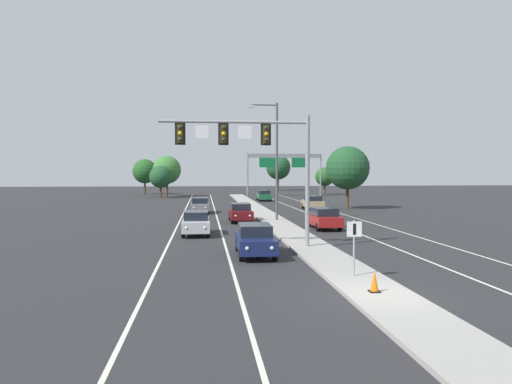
% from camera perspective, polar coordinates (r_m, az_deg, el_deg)
% --- Properties ---
extents(ground_plane, '(260.00, 260.00, 0.00)m').
position_cam_1_polar(ground_plane, '(17.20, 14.51, -12.00)').
color(ground_plane, '#28282B').
extents(median_island, '(2.40, 110.00, 0.15)m').
position_cam_1_polar(median_island, '(34.35, 3.81, -4.61)').
color(median_island, '#9E9B93').
rests_on(median_island, ground).
extents(lane_stripe_oncoming_center, '(0.14, 100.00, 0.01)m').
position_cam_1_polar(lane_stripe_oncoming_center, '(40.82, -4.44, -3.61)').
color(lane_stripe_oncoming_center, silver).
rests_on(lane_stripe_oncoming_center, ground).
extents(lane_stripe_receding_center, '(0.14, 100.00, 0.01)m').
position_cam_1_polar(lane_stripe_receding_center, '(42.16, 8.46, -3.43)').
color(lane_stripe_receding_center, silver).
rests_on(lane_stripe_receding_center, ground).
extents(edge_stripe_left, '(0.14, 100.00, 0.01)m').
position_cam_1_polar(edge_stripe_left, '(40.85, -9.08, -3.62)').
color(edge_stripe_left, silver).
rests_on(edge_stripe_left, ground).
extents(edge_stripe_right, '(0.14, 100.00, 0.01)m').
position_cam_1_polar(edge_stripe_right, '(43.11, 12.72, -3.34)').
color(edge_stripe_right, silver).
rests_on(edge_stripe_right, ground).
extents(overhead_signal_mast, '(8.21, 0.44, 7.20)m').
position_cam_1_polar(overhead_signal_mast, '(26.41, -0.10, 5.14)').
color(overhead_signal_mast, gray).
rests_on(overhead_signal_mast, median_island).
extents(median_sign_post, '(0.60, 0.10, 2.20)m').
position_cam_1_polar(median_sign_post, '(19.56, 11.47, -5.50)').
color(median_sign_post, gray).
rests_on(median_sign_post, median_island).
extents(street_lamp_median, '(2.58, 0.28, 10.00)m').
position_cam_1_polar(street_lamp_median, '(41.55, 2.16, 4.50)').
color(street_lamp_median, '#4C4C51').
rests_on(street_lamp_median, median_island).
extents(car_oncoming_navy, '(1.87, 4.49, 1.58)m').
position_cam_1_polar(car_oncoming_navy, '(24.74, -0.12, -5.60)').
color(car_oncoming_navy, '#141E4C').
rests_on(car_oncoming_navy, ground).
extents(car_oncoming_silver, '(1.84, 4.48, 1.58)m').
position_cam_1_polar(car_oncoming_silver, '(33.11, -7.07, -3.59)').
color(car_oncoming_silver, '#B7B7BC').
rests_on(car_oncoming_silver, ground).
extents(car_oncoming_darkred, '(1.84, 4.48, 1.58)m').
position_cam_1_polar(car_oncoming_darkred, '(41.30, -1.83, -2.39)').
color(car_oncoming_darkred, '#5B0F14').
rests_on(car_oncoming_darkred, ground).
extents(car_oncoming_grey, '(1.85, 4.48, 1.58)m').
position_cam_1_polar(car_oncoming_grey, '(50.41, -6.60, -1.55)').
color(car_oncoming_grey, slate).
rests_on(car_oncoming_grey, ground).
extents(car_receding_red, '(1.84, 4.48, 1.58)m').
position_cam_1_polar(car_receding_red, '(36.50, 7.98, -3.04)').
color(car_receding_red, maroon).
rests_on(car_receding_red, ground).
extents(car_receding_tan, '(1.84, 4.48, 1.58)m').
position_cam_1_polar(car_receding_tan, '(54.96, 6.69, -1.22)').
color(car_receding_tan, tan).
rests_on(car_receding_tan, ground).
extents(car_receding_green, '(1.85, 4.48, 1.58)m').
position_cam_1_polar(car_receding_green, '(71.16, 0.93, -0.39)').
color(car_receding_green, '#195633').
rests_on(car_receding_green, ground).
extents(traffic_cone_median_nose, '(0.36, 0.36, 0.74)m').
position_cam_1_polar(traffic_cone_median_nose, '(17.28, 13.76, -10.19)').
color(traffic_cone_median_nose, black).
rests_on(traffic_cone_median_nose, median_island).
extents(highway_sign_gantry, '(13.28, 0.42, 7.50)m').
position_cam_1_polar(highway_sign_gantry, '(85.24, 3.36, 3.65)').
color(highway_sign_gantry, gray).
rests_on(highway_sign_gantry, ground).
extents(tree_far_left_b, '(4.64, 4.64, 6.72)m').
position_cam_1_polar(tree_far_left_b, '(94.87, -12.95, 2.39)').
color(tree_far_left_b, '#4C3823').
rests_on(tree_far_left_b, ground).
extents(tree_far_left_c, '(3.69, 3.69, 5.34)m').
position_cam_1_polar(tree_far_left_c, '(80.62, -11.16, 1.78)').
color(tree_far_left_c, '#4C3823').
rests_on(tree_far_left_c, ground).
extents(tree_far_left_a, '(4.88, 4.88, 7.07)m').
position_cam_1_polar(tree_far_left_a, '(85.40, -10.45, 2.57)').
color(tree_far_left_a, '#4C3823').
rests_on(tree_far_left_a, ground).
extents(tree_far_right_a, '(4.99, 4.99, 7.21)m').
position_cam_1_polar(tree_far_right_a, '(56.62, 10.74, 2.80)').
color(tree_far_right_a, '#4C3823').
rests_on(tree_far_right_a, ground).
extents(tree_far_right_c, '(3.55, 3.55, 5.13)m').
position_cam_1_polar(tree_far_right_c, '(92.07, 8.08, 1.78)').
color(tree_far_right_c, '#4C3823').
rests_on(tree_far_right_c, ground).
extents(tree_far_right_b, '(5.64, 5.64, 8.16)m').
position_cam_1_polar(tree_far_right_b, '(111.71, 2.63, 2.92)').
color(tree_far_right_b, '#4C3823').
rests_on(tree_far_right_b, ground).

